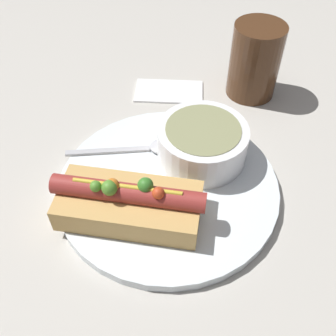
{
  "coord_description": "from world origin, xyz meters",
  "views": [
    {
      "loc": [
        0.21,
        -0.23,
        0.39
      ],
      "look_at": [
        0.0,
        0.0,
        0.04
      ],
      "focal_mm": 42.0,
      "sensor_mm": 36.0,
      "label": 1
    }
  ],
  "objects_px": {
    "soup_bowl": "(204,142)",
    "spoon": "(151,147)",
    "drinking_glass": "(255,61)",
    "hot_dog": "(130,204)"
  },
  "relations": [
    {
      "from": "spoon",
      "to": "drinking_glass",
      "type": "bearing_deg",
      "value": 38.55
    },
    {
      "from": "spoon",
      "to": "soup_bowl",
      "type": "bearing_deg",
      "value": -15.92
    },
    {
      "from": "soup_bowl",
      "to": "spoon",
      "type": "distance_m",
      "value": 0.07
    },
    {
      "from": "soup_bowl",
      "to": "spoon",
      "type": "relative_size",
      "value": 0.91
    },
    {
      "from": "soup_bowl",
      "to": "hot_dog",
      "type": "bearing_deg",
      "value": -89.86
    },
    {
      "from": "hot_dog",
      "to": "drinking_glass",
      "type": "bearing_deg",
      "value": 64.88
    },
    {
      "from": "spoon",
      "to": "drinking_glass",
      "type": "xyz_separation_m",
      "value": [
        0.01,
        0.21,
        0.04
      ]
    },
    {
      "from": "hot_dog",
      "to": "soup_bowl",
      "type": "xyz_separation_m",
      "value": [
        -0.0,
        0.13,
        0.0
      ]
    },
    {
      "from": "soup_bowl",
      "to": "drinking_glass",
      "type": "height_order",
      "value": "drinking_glass"
    },
    {
      "from": "spoon",
      "to": "hot_dog",
      "type": "bearing_deg",
      "value": -105.13
    }
  ]
}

